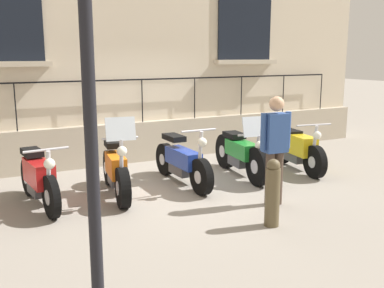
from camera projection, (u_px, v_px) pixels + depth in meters
The scene contains 9 objects.
ground_plane at pixel (186, 185), 8.07m from camera, with size 60.00×60.00×0.00m, color gray.
building_facade at pixel (134, 19), 9.61m from camera, with size 0.82×12.23×6.37m.
motorcycle_red at pixel (39, 179), 6.86m from camera, with size 1.92×0.64×1.01m.
motorcycle_orange at pixel (116, 171), 7.37m from camera, with size 1.94×0.61×1.40m.
motorcycle_blue at pixel (182, 162), 8.05m from camera, with size 2.07×0.65×1.10m.
motorcycle_green at pixel (241, 154), 8.57m from camera, with size 2.10×0.73×1.25m.
motorcycle_yellow at pixel (298, 150), 9.00m from camera, with size 1.89×0.77×1.03m.
bollard at pixel (272, 193), 6.06m from camera, with size 0.20×0.20×0.95m.
pedestrian_walking at pixel (275, 144), 6.83m from camera, with size 0.25×0.53×1.71m.
Camera 1 is at (6.93, -3.51, 2.33)m, focal length 41.62 mm.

